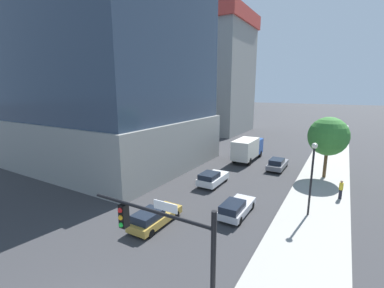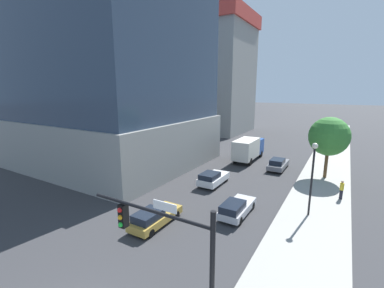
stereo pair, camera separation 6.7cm
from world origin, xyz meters
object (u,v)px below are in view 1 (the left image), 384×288
at_px(traffic_light_pole, 167,243).
at_px(car_white, 212,178).
at_px(street_tree, 328,136).
at_px(car_silver, 236,208).
at_px(box_truck, 248,148).
at_px(street_lamp, 312,169).
at_px(construction_building, 216,68).
at_px(pedestrian_yellow_shirt, 341,189).
at_px(car_gold, 154,217).
at_px(car_gray, 277,164).

xyz_separation_m(traffic_light_pole, car_white, (-5.94, 16.29, -3.31)).
xyz_separation_m(street_tree, car_silver, (-5.43, -13.71, -4.20)).
distance_m(car_silver, box_truck, 17.39).
relative_size(street_lamp, street_tree, 0.85).
bearing_deg(construction_building, street_lamp, -54.67).
relative_size(car_white, pedestrian_yellow_shirt, 2.38).
distance_m(construction_building, box_truck, 30.22).
relative_size(street_tree, car_white, 1.64).
xyz_separation_m(car_gold, pedestrian_yellow_shirt, (11.88, 12.34, 0.38)).
distance_m(traffic_light_pole, car_gray, 25.76).
height_order(traffic_light_pole, box_truck, traffic_light_pole).
distance_m(car_silver, pedestrian_yellow_shirt, 10.57).
distance_m(traffic_light_pole, street_lamp, 14.41).
relative_size(traffic_light_pole, box_truck, 0.82).
xyz_separation_m(car_white, pedestrian_yellow_shirt, (11.88, 2.48, 0.28)).
height_order(traffic_light_pole, street_tree, street_tree).
distance_m(street_lamp, box_truck, 17.04).
bearing_deg(car_gold, car_gray, 76.13).
bearing_deg(car_gray, pedestrian_yellow_shirt, -43.26).
relative_size(car_silver, car_white, 1.06).
xyz_separation_m(car_white, box_truck, (0.00, 11.43, 1.04)).
relative_size(car_gray, pedestrian_yellow_shirt, 2.68).
relative_size(street_tree, box_truck, 0.95).
height_order(street_tree, car_silver, street_tree).
relative_size(construction_building, street_tree, 5.37).
xyz_separation_m(construction_building, pedestrian_yellow_shirt, (27.68, -31.17, -13.79)).
relative_size(street_lamp, pedestrian_yellow_shirt, 3.33).
relative_size(car_silver, pedestrian_yellow_shirt, 2.52).
distance_m(street_tree, car_gold, 21.34).
distance_m(traffic_light_pole, box_truck, 28.43).
relative_size(street_lamp, car_gold, 1.27).
bearing_deg(street_lamp, car_white, 166.25).
bearing_deg(car_silver, car_white, 131.77).
xyz_separation_m(street_lamp, street_tree, (0.40, 10.81, 0.91)).
bearing_deg(traffic_light_pole, car_silver, 96.35).
height_order(construction_building, car_white, construction_building).
bearing_deg(construction_building, car_silver, -62.21).
distance_m(traffic_light_pole, car_white, 17.65).
bearing_deg(car_white, box_truck, 90.00).
height_order(construction_building, car_gray, construction_building).
xyz_separation_m(street_lamp, box_truck, (-9.74, 13.81, -2.19)).
relative_size(construction_building, pedestrian_yellow_shirt, 21.02).
height_order(traffic_light_pole, car_silver, traffic_light_pole).
distance_m(box_truck, pedestrian_yellow_shirt, 14.89).
height_order(car_gray, box_truck, box_truck).
bearing_deg(car_white, traffic_light_pole, -69.97).
bearing_deg(construction_building, traffic_light_pole, -66.48).
distance_m(car_silver, car_gold, 6.58).
bearing_deg(car_gray, car_white, -117.05).
distance_m(traffic_light_pole, car_silver, 11.58).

